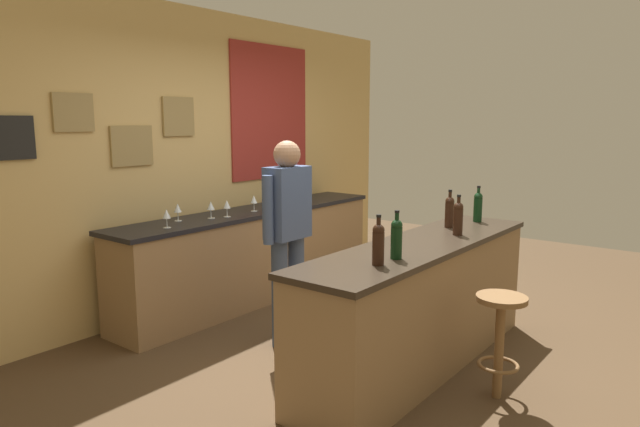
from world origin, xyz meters
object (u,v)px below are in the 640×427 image
at_px(wine_bottle_e, 478,206).
at_px(wine_glass_e, 254,200).
at_px(wine_bottle_d, 450,211).
at_px(wine_glass_b, 178,209).
at_px(wine_bottle_c, 458,217).
at_px(coffee_mug, 293,198).
at_px(wine_glass_a, 166,215).
at_px(bar_stool, 500,329).
at_px(wine_glass_d, 227,205).
at_px(wine_glass_c, 211,206).
at_px(wine_bottle_a, 378,243).
at_px(wine_bottle_b, 396,237).
at_px(bartender, 288,228).

xyz_separation_m(wine_bottle_e, wine_glass_e, (-0.69, 1.97, -0.05)).
xyz_separation_m(wine_bottle_d, wine_glass_b, (-1.09, 2.04, -0.05)).
distance_m(wine_bottle_c, wine_glass_b, 2.38).
relative_size(wine_glass_e, coffee_mug, 1.24).
distance_m(wine_bottle_d, wine_bottle_e, 0.40).
relative_size(wine_glass_a, coffee_mug, 1.24).
relative_size(bar_stool, wine_glass_d, 4.39).
bearing_deg(coffee_mug, bar_stool, -112.98).
bearing_deg(wine_glass_b, bar_stool, -83.14).
xyz_separation_m(wine_glass_b, wine_glass_d, (0.41, -0.18, 0.00)).
relative_size(wine_bottle_d, wine_glass_c, 1.97).
distance_m(bar_stool, wine_bottle_e, 1.44).
relative_size(wine_bottle_d, wine_glass_a, 1.97).
height_order(wine_bottle_a, wine_bottle_d, same).
bearing_deg(bar_stool, wine_bottle_e, 29.62).
distance_m(wine_glass_a, wine_glass_d, 0.67).
relative_size(bar_stool, wine_bottle_d, 2.22).
relative_size(wine_bottle_e, wine_glass_a, 1.97).
bearing_deg(wine_bottle_a, wine_bottle_c, 0.06).
height_order(bar_stool, wine_glass_d, wine_glass_d).
relative_size(wine_glass_b, wine_glass_c, 1.00).
xyz_separation_m(wine_glass_a, wine_glass_e, (1.05, 0.03, 0.00)).
relative_size(wine_bottle_b, wine_glass_e, 1.97).
relative_size(bartender, wine_glass_a, 10.45).
distance_m(wine_bottle_b, wine_glass_c, 2.13).
relative_size(bartender, wine_bottle_c, 5.29).
xyz_separation_m(wine_bottle_b, wine_glass_b, (0.07, 2.23, -0.05)).
xyz_separation_m(wine_bottle_c, coffee_mug, (0.63, 2.17, -0.11)).
bearing_deg(wine_bottle_b, wine_bottle_d, 9.31).
distance_m(bar_stool, wine_bottle_d, 1.20).
distance_m(bar_stool, wine_glass_b, 2.84).
bearing_deg(wine_bottle_b, coffee_mug, 54.44).
height_order(bartender, wine_glass_a, bartender).
relative_size(bartender, coffee_mug, 12.96).
height_order(wine_glass_a, coffee_mug, wine_glass_a).
distance_m(wine_glass_b, wine_glass_c, 0.30).
height_order(wine_bottle_c, wine_glass_b, wine_bottle_c).
height_order(wine_bottle_b, wine_glass_c, wine_bottle_b).
bearing_deg(wine_bottle_b, wine_bottle_a, 178.15).
bearing_deg(wine_bottle_e, bartender, 141.55).
bearing_deg(bar_stool, wine_glass_b, 96.86).
bearing_deg(wine_glass_d, coffee_mug, 6.49).
relative_size(wine_bottle_d, wine_glass_e, 1.97).
bearing_deg(wine_glass_b, bartender, -79.90).
bearing_deg(wine_glass_d, wine_bottle_c, -77.95).
height_order(wine_bottle_c, wine_glass_a, wine_bottle_c).
distance_m(bartender, wine_glass_b, 1.12).
xyz_separation_m(wine_bottle_e, wine_glass_d, (-1.07, 1.94, -0.05)).
bearing_deg(wine_bottle_b, wine_glass_a, 95.14).
xyz_separation_m(wine_bottle_a, coffee_mug, (1.75, 2.17, -0.11)).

